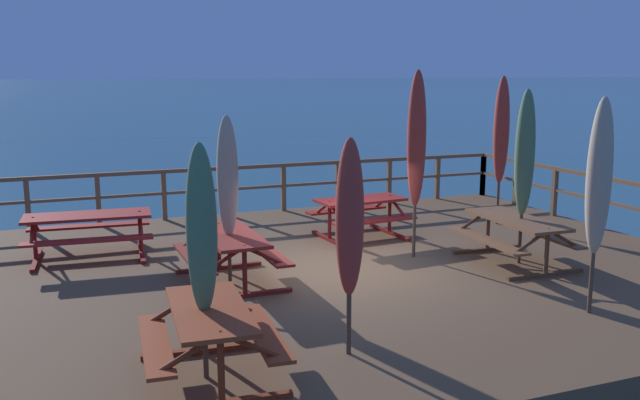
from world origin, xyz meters
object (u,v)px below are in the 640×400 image
object	(u,v)px
patio_umbrella_tall_back_right	(202,231)
patio_umbrella_tall_mid_left	(417,140)
patio_umbrella_short_mid	(525,154)
patio_umbrella_tall_front	(350,219)
picnic_table_back_left	(210,328)
picnic_table_mid_left	(516,230)
patio_umbrella_short_back	(501,131)
patio_umbrella_tall_back_left	(599,178)
picnic_table_mid_right	(231,247)
patio_umbrella_tall_mid_right	(228,178)
picnic_table_back_right	(88,226)
picnic_table_mid_centre	(360,209)

from	to	relation	value
patio_umbrella_tall_back_right	patio_umbrella_tall_mid_left	distance (m)	5.54
patio_umbrella_short_mid	patio_umbrella_tall_back_right	size ratio (longest dim) A/B	1.16
patio_umbrella_tall_front	picnic_table_back_left	bearing A→B (deg)	-178.48
patio_umbrella_short_mid	patio_umbrella_tall_back_right	xyz separation A→B (m)	(-5.82, -2.40, -0.26)
picnic_table_mid_left	patio_umbrella_short_back	xyz separation A→B (m)	(1.52, 2.61, 1.39)
patio_umbrella_tall_back_left	picnic_table_mid_right	bearing A→B (deg)	143.69
patio_umbrella_tall_mid_right	patio_umbrella_tall_back_right	distance (m)	3.26
picnic_table_mid_right	picnic_table_back_right	world-z (taller)	same
picnic_table_mid_right	patio_umbrella_short_back	world-z (taller)	patio_umbrella_short_back
patio_umbrella_tall_back_right	patio_umbrella_tall_mid_left	size ratio (longest dim) A/B	0.78
picnic_table_back_left	patio_umbrella_tall_back_right	bearing A→B (deg)	155.78
picnic_table_back_right	picnic_table_mid_left	distance (m)	7.24
patio_umbrella_tall_back_right	picnic_table_mid_centre	bearing A→B (deg)	50.78
patio_umbrella_tall_back_left	patio_umbrella_tall_front	bearing A→B (deg)	-178.97
patio_umbrella_tall_back_left	patio_umbrella_short_mid	xyz separation A→B (m)	(0.64, 2.32, 0.02)
picnic_table_back_left	patio_umbrella_tall_front	distance (m)	1.89
picnic_table_mid_right	picnic_table_mid_left	world-z (taller)	same
picnic_table_mid_right	patio_umbrella_tall_front	distance (m)	3.31
picnic_table_mid_left	patio_umbrella_short_back	size ratio (longest dim) A/B	0.66
patio_umbrella_tall_back_right	patio_umbrella_tall_front	bearing A→B (deg)	0.62
picnic_table_mid_centre	picnic_table_back_right	bearing A→B (deg)	175.80
picnic_table_mid_left	patio_umbrella_tall_mid_left	size ratio (longest dim) A/B	0.63
picnic_table_mid_right	patio_umbrella_tall_back_left	distance (m)	5.27
picnic_table_mid_right	patio_umbrella_tall_mid_left	distance (m)	3.63
patio_umbrella_tall_mid_right	patio_umbrella_tall_mid_left	world-z (taller)	patio_umbrella_tall_mid_left
picnic_table_back_right	patio_umbrella_tall_mid_left	size ratio (longest dim) A/B	0.68
picnic_table_mid_left	patio_umbrella_short_mid	bearing A→B (deg)	-30.29
picnic_table_back_left	patio_umbrella_tall_front	world-z (taller)	patio_umbrella_tall_front
patio_umbrella_tall_mid_left	patio_umbrella_tall_front	world-z (taller)	patio_umbrella_tall_mid_left
picnic_table_mid_centre	patio_umbrella_tall_front	world-z (taller)	patio_umbrella_tall_front
picnic_table_mid_left	patio_umbrella_short_mid	xyz separation A→B (m)	(0.06, -0.04, 1.28)
picnic_table_mid_right	picnic_table_mid_centre	size ratio (longest dim) A/B	1.04
picnic_table_mid_right	patio_umbrella_tall_back_right	xyz separation A→B (m)	(-1.06, -3.11, 1.03)
picnic_table_mid_left	patio_umbrella_tall_mid_left	distance (m)	2.24
patio_umbrella_short_back	patio_umbrella_tall_front	xyz separation A→B (m)	(-5.63, -5.03, -0.38)
patio_umbrella_tall_mid_right	patio_umbrella_tall_front	distance (m)	3.14
picnic_table_back_left	patio_umbrella_tall_mid_left	bearing A→B (deg)	38.42
patio_umbrella_short_mid	patio_umbrella_tall_front	bearing A→B (deg)	-150.23
patio_umbrella_tall_back_left	patio_umbrella_tall_mid_left	size ratio (longest dim) A/B	0.90
patio_umbrella_tall_front	picnic_table_mid_left	bearing A→B (deg)	30.53
picnic_table_mid_left	patio_umbrella_tall_mid_right	xyz separation A→B (m)	(-4.72, 0.66, 1.06)
patio_umbrella_short_mid	patio_umbrella_tall_mid_left	bearing A→B (deg)	145.81
picnic_table_back_left	patio_umbrella_tall_back_right	distance (m)	1.03
picnic_table_back_right	picnic_table_mid_left	xyz separation A→B (m)	(6.62, -2.93, -0.00)
patio_umbrella_tall_mid_right	patio_umbrella_tall_back_right	world-z (taller)	patio_umbrella_tall_mid_right
patio_umbrella_tall_back_left	patio_umbrella_tall_back_right	distance (m)	5.19
picnic_table_mid_centre	patio_umbrella_tall_mid_left	xyz separation A→B (m)	(0.28, -1.61, 1.48)
picnic_table_back_left	patio_umbrella_tall_mid_right	xyz separation A→B (m)	(0.98, 3.12, 1.07)
patio_umbrella_tall_back_right	patio_umbrella_tall_mid_left	world-z (taller)	patio_umbrella_tall_mid_left
patio_umbrella_tall_back_left	patio_umbrella_tall_front	xyz separation A→B (m)	(-3.53, -0.06, -0.25)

